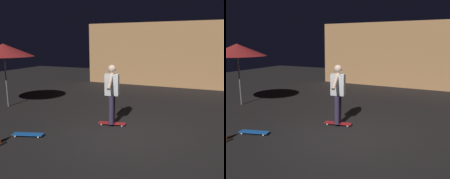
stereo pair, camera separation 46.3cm
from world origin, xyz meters
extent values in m
plane|color=black|center=(0.00, 0.00, 0.00)|extent=(28.00, 28.00, 0.00)
cube|color=tan|center=(-0.22, 8.88, 1.70)|extent=(9.13, 3.32, 3.40)
cylinder|color=slate|center=(-4.97, 1.03, 1.10)|extent=(0.05, 0.05, 2.20)
cone|color=#A52626|center=(-4.97, 1.03, 2.08)|extent=(2.10, 2.10, 0.45)
cube|color=#AD1E23|center=(-0.63, 0.62, 0.06)|extent=(0.80, 0.34, 0.02)
sphere|color=silver|center=(-0.35, 0.76, 0.03)|extent=(0.05, 0.05, 0.05)
sphere|color=silver|center=(-0.32, 0.60, 0.03)|extent=(0.05, 0.05, 0.05)
sphere|color=silver|center=(-0.94, 0.65, 0.03)|extent=(0.05, 0.05, 0.05)
sphere|color=silver|center=(-0.91, 0.48, 0.03)|extent=(0.05, 0.05, 0.05)
cube|color=#1959B2|center=(-2.28, -0.95, 0.06)|extent=(0.80, 0.42, 0.02)
sphere|color=silver|center=(-2.02, -0.78, 0.03)|extent=(0.05, 0.05, 0.05)
sphere|color=silver|center=(-1.97, -0.95, 0.03)|extent=(0.05, 0.05, 0.05)
sphere|color=silver|center=(-2.60, -0.96, 0.03)|extent=(0.05, 0.05, 0.05)
sphere|color=silver|center=(-2.55, -1.12, 0.03)|extent=(0.05, 0.05, 0.05)
cylinder|color=#382D4C|center=(-0.65, 0.73, 0.48)|extent=(0.14, 0.14, 0.82)
cylinder|color=#382D4C|center=(-0.61, 0.51, 0.48)|extent=(0.14, 0.14, 0.82)
cube|color=white|center=(-0.63, 0.62, 1.19)|extent=(0.41, 0.29, 0.60)
sphere|color=beige|center=(-0.63, 0.62, 1.62)|extent=(0.23, 0.23, 0.23)
cylinder|color=beige|center=(-0.67, 0.84, 1.34)|extent=(0.19, 0.55, 0.46)
cylinder|color=beige|center=(-0.59, 0.41, 1.34)|extent=(0.19, 0.55, 0.46)
camera|label=1|loc=(1.81, -5.32, 2.34)|focal=37.63mm
camera|label=2|loc=(2.23, -5.13, 2.34)|focal=37.63mm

